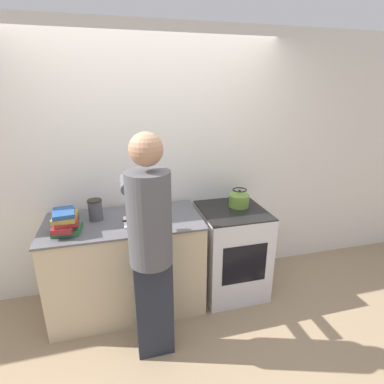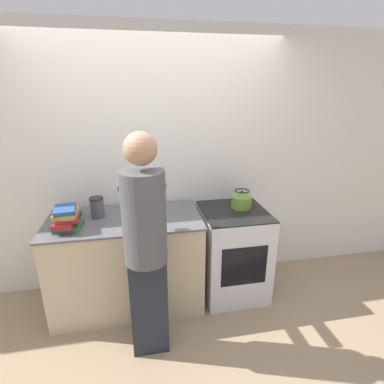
% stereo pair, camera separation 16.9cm
% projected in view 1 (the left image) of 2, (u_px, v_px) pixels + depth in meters
% --- Properties ---
extents(ground_plane, '(12.00, 12.00, 0.00)m').
position_uv_depth(ground_plane, '(170.00, 321.00, 2.75)').
color(ground_plane, '#997F60').
extents(wall_back, '(8.00, 0.05, 2.60)m').
position_uv_depth(wall_back, '(153.00, 165.00, 3.00)').
color(wall_back, silver).
rests_on(wall_back, ground_plane).
extents(counter, '(1.39, 0.71, 0.90)m').
position_uv_depth(counter, '(127.00, 264.00, 2.83)').
color(counter, '#C6B28E').
rests_on(counter, ground_plane).
extents(oven, '(0.62, 0.67, 0.90)m').
position_uv_depth(oven, '(231.00, 250.00, 3.08)').
color(oven, silver).
rests_on(oven, ground_plane).
extents(person, '(0.36, 0.59, 1.76)m').
position_uv_depth(person, '(150.00, 242.00, 2.16)').
color(person, '#212631').
rests_on(person, ground_plane).
extents(cutting_board, '(0.28, 0.23, 0.02)m').
position_uv_depth(cutting_board, '(140.00, 221.00, 2.65)').
color(cutting_board, silver).
rests_on(cutting_board, counter).
extents(knife, '(0.24, 0.11, 0.01)m').
position_uv_depth(knife, '(136.00, 221.00, 2.61)').
color(knife, silver).
rests_on(knife, cutting_board).
extents(kettle, '(0.20, 0.20, 0.18)m').
position_uv_depth(kettle, '(239.00, 199.00, 2.99)').
color(kettle, olive).
rests_on(kettle, oven).
extents(bowl_prep, '(0.16, 0.16, 0.06)m').
position_uv_depth(bowl_prep, '(70.00, 216.00, 2.71)').
color(bowl_prep, '#426684').
rests_on(bowl_prep, counter).
extents(canister_jar, '(0.13, 0.13, 0.19)m').
position_uv_depth(canister_jar, '(95.00, 210.00, 2.67)').
color(canister_jar, '#4C4C51').
rests_on(canister_jar, counter).
extents(book_stack, '(0.23, 0.29, 0.19)m').
position_uv_depth(book_stack, '(66.00, 222.00, 2.42)').
color(book_stack, '#2D663D').
rests_on(book_stack, counter).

